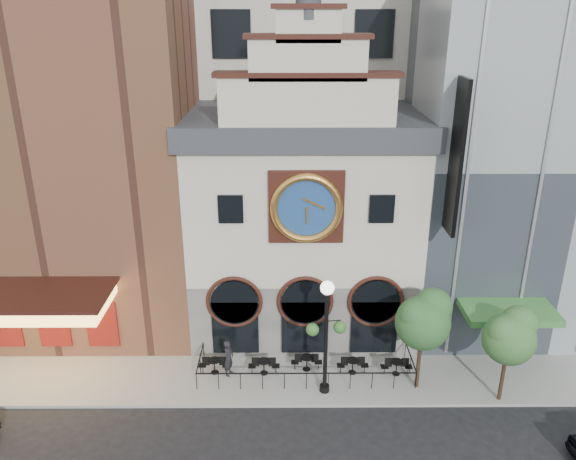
% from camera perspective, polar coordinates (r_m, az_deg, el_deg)
% --- Properties ---
extents(ground, '(120.00, 120.00, 0.00)m').
position_cam_1_polar(ground, '(27.47, 1.95, -17.59)').
color(ground, black).
rests_on(ground, ground).
extents(sidewalk, '(44.00, 5.00, 0.15)m').
position_cam_1_polar(sidewalk, '(29.40, 1.77, -14.39)').
color(sidewalk, gray).
rests_on(sidewalk, ground).
extents(clock_building, '(12.60, 8.78, 18.65)m').
position_cam_1_polar(clock_building, '(30.99, 1.57, 1.49)').
color(clock_building, '#605E5B').
rests_on(clock_building, ground).
extents(theater_building, '(14.00, 15.60, 25.00)m').
position_cam_1_polar(theater_building, '(33.77, -21.61, 12.07)').
color(theater_building, brown).
rests_on(theater_building, ground).
extents(retail_building, '(14.00, 14.40, 20.00)m').
position_cam_1_polar(retail_building, '(34.99, 23.53, 7.95)').
color(retail_building, gray).
rests_on(retail_building, ground).
extents(cafe_railing, '(10.60, 2.60, 0.90)m').
position_cam_1_polar(cafe_railing, '(29.09, 1.78, -13.56)').
color(cafe_railing, black).
rests_on(cafe_railing, sidewalk).
extents(bistro_0, '(1.58, 0.68, 0.90)m').
position_cam_1_polar(bistro_0, '(29.30, -7.48, -13.44)').
color(bistro_0, black).
rests_on(bistro_0, sidewalk).
extents(bistro_1, '(1.58, 0.68, 0.90)m').
position_cam_1_polar(bistro_1, '(29.04, -2.46, -13.61)').
color(bistro_1, black).
rests_on(bistro_1, sidewalk).
extents(bistro_2, '(1.58, 0.68, 0.90)m').
position_cam_1_polar(bistro_2, '(29.29, 1.91, -13.25)').
color(bistro_2, black).
rests_on(bistro_2, sidewalk).
extents(bistro_3, '(1.58, 0.68, 0.90)m').
position_cam_1_polar(bistro_3, '(29.24, 6.58, -13.48)').
color(bistro_3, black).
rests_on(bistro_3, sidewalk).
extents(bistro_4, '(1.58, 0.68, 0.90)m').
position_cam_1_polar(bistro_4, '(29.48, 10.96, -13.44)').
color(bistro_4, black).
rests_on(bistro_4, sidewalk).
extents(pedestrian, '(0.66, 0.81, 1.92)m').
position_cam_1_polar(pedestrian, '(28.84, -6.04, -12.81)').
color(pedestrian, black).
rests_on(pedestrian, sidewalk).
extents(lamppost, '(1.88, 0.80, 5.91)m').
position_cam_1_polar(lamppost, '(26.16, 3.91, -9.64)').
color(lamppost, black).
rests_on(lamppost, sidewalk).
extents(tree_left, '(2.67, 2.58, 5.15)m').
position_cam_1_polar(tree_left, '(27.14, 13.64, -8.72)').
color(tree_left, '#382619').
rests_on(tree_left, sidewalk).
extents(tree_right, '(2.48, 2.39, 4.77)m').
position_cam_1_polar(tree_right, '(27.59, 21.64, -9.87)').
color(tree_right, '#382619').
rests_on(tree_right, sidewalk).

